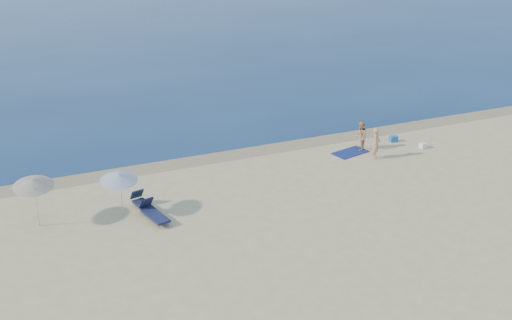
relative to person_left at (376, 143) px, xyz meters
The scene contains 10 objects.
wet_sand_strip 5.26m from the person_left, 138.14° to the left, with size 240.00×1.60×0.00m, color #847254.
person_left is the anchor object (origin of this frame).
person_right 1.37m from the person_left, 93.95° to the left, with size 0.77×0.60×1.59m, color tan.
beach_towel 1.65m from the person_left, 124.51° to the left, with size 1.93×1.07×0.03m, color #101A50.
white_bag 3.28m from the person_left, ahead, with size 0.34×0.29×0.29m, color silver.
blue_cooler 2.94m from the person_left, 36.19° to the left, with size 0.45×0.32×0.32m, color #1E56A7.
umbrella_near 13.76m from the person_left, behind, with size 1.79×1.81×2.10m.
umbrella_far 17.13m from the person_left, behind, with size 1.68×1.71×2.26m.
lounger_left 12.69m from the person_left, behind, with size 1.01×1.92×0.81m.
lounger_right 12.74m from the person_left, behind, with size 0.88×1.78×0.75m.
Camera 1 is at (-14.24, -10.27, 13.00)m, focal length 45.00 mm.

